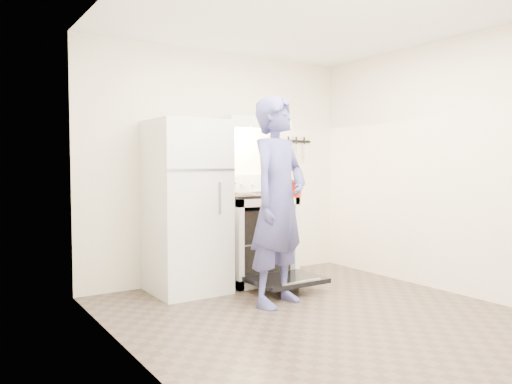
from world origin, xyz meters
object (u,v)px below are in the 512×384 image
tea_kettle (226,183)px  refrigerator (187,207)px  stove_body (254,239)px  dutch_oven (287,190)px  person (278,201)px

tea_kettle → refrigerator: bearing=-165.7°
stove_body → tea_kettle: (-0.29, 0.11, 0.61)m
refrigerator → dutch_oven: refrigerator is taller
refrigerator → dutch_oven: (0.78, -0.62, 0.17)m
person → dutch_oven: 0.39m
refrigerator → dutch_oven: 1.01m
dutch_oven → tea_kettle: bearing=108.7°
stove_body → dutch_oven: bearing=-92.8°
stove_body → person: size_ratio=0.49×
stove_body → person: person is taller
refrigerator → person: person is taller
refrigerator → tea_kettle: (0.52, 0.13, 0.22)m
refrigerator → person: size_ratio=0.91×
refrigerator → stove_body: bearing=1.8°
refrigerator → tea_kettle: 0.59m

